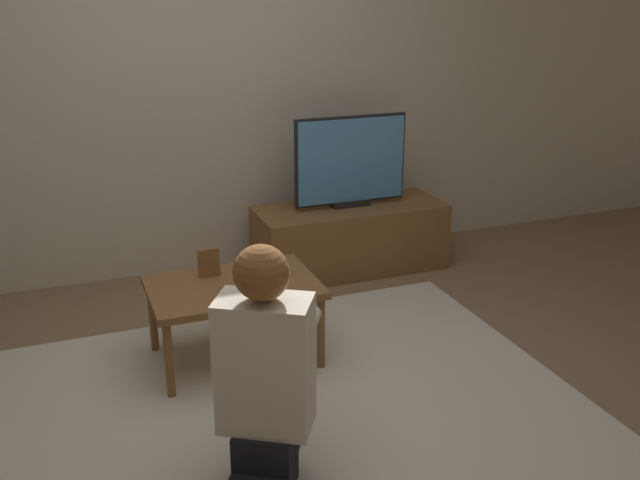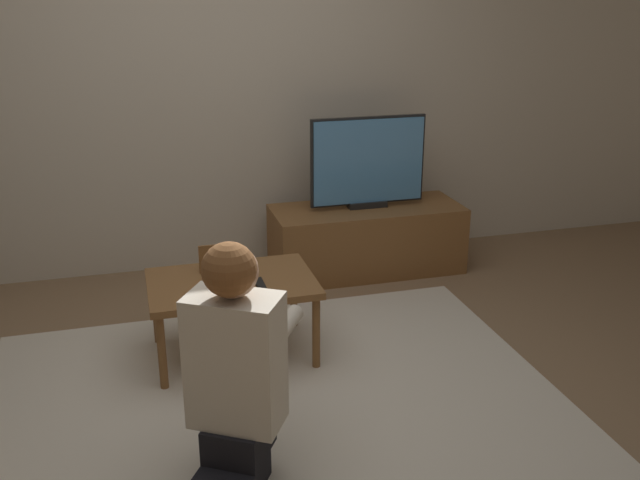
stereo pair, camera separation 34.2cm
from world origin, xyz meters
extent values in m
plane|color=#896B4C|center=(0.00, 0.00, 0.00)|extent=(10.00, 10.00, 0.00)
cube|color=beige|center=(0.00, 1.93, 1.30)|extent=(10.00, 0.06, 2.60)
cube|color=beige|center=(0.00, 0.00, 0.01)|extent=(2.62, 2.16, 0.02)
cube|color=brown|center=(0.93, 1.51, 0.22)|extent=(1.25, 0.50, 0.44)
cube|color=black|center=(0.93, 1.51, 0.46)|extent=(0.26, 0.08, 0.04)
cube|color=black|center=(0.93, 1.52, 0.75)|extent=(0.76, 0.03, 0.57)
cube|color=#4C8CC6|center=(0.93, 1.51, 0.75)|extent=(0.73, 0.04, 0.54)
cube|color=brown|center=(-0.11, 0.56, 0.41)|extent=(0.83, 0.56, 0.04)
cylinder|color=brown|center=(-0.49, 0.32, 0.20)|extent=(0.04, 0.04, 0.39)
cylinder|color=brown|center=(0.26, 0.32, 0.20)|extent=(0.04, 0.04, 0.39)
cylinder|color=brown|center=(-0.49, 0.80, 0.20)|extent=(0.04, 0.04, 0.39)
cylinder|color=brown|center=(0.26, 0.80, 0.20)|extent=(0.04, 0.04, 0.39)
cube|color=black|center=(-0.24, -0.41, 0.20)|extent=(0.31, 0.32, 0.14)
cube|color=beige|center=(-0.24, -0.41, 0.52)|extent=(0.39, 0.35, 0.52)
sphere|color=tan|center=(-0.24, -0.41, 0.88)|extent=(0.19, 0.19, 0.19)
sphere|color=brown|center=(-0.25, -0.43, 0.89)|extent=(0.20, 0.20, 0.20)
cube|color=black|center=(-0.05, -0.10, 0.55)|extent=(0.13, 0.11, 0.04)
cylinder|color=beige|center=(-0.03, -0.25, 0.55)|extent=(0.22, 0.29, 0.07)
cylinder|color=beige|center=(-0.20, -0.15, 0.55)|extent=(0.22, 0.29, 0.07)
cube|color=brown|center=(-0.20, 0.69, 0.50)|extent=(0.11, 0.01, 0.15)
cube|color=black|center=(0.01, 0.45, 0.44)|extent=(0.04, 0.15, 0.02)
camera|label=1|loc=(-0.88, -2.61, 1.83)|focal=40.00mm
camera|label=2|loc=(-0.56, -2.72, 1.83)|focal=40.00mm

